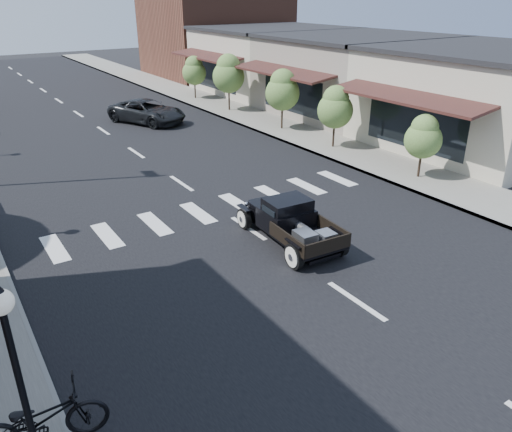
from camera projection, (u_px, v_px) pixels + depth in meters
ground at (285, 253)px, 14.67m from camera, size 120.00×120.00×0.00m
road at (115, 139)px, 26.11m from camera, size 14.00×80.00×0.02m
road_markings at (152, 164)px, 22.30m from camera, size 12.00×60.00×0.06m
sidewalk_right at (252, 117)px, 30.33m from camera, size 3.00×80.00×0.15m
storefront_near at (485, 100)px, 24.30m from camera, size 10.00×9.00×4.50m
storefront_mid at (356, 76)px, 31.17m from camera, size 10.00×9.00×4.50m
storefront_far at (273, 61)px, 38.04m from camera, size 10.00×9.00×4.50m
far_building_right at (215, 35)px, 45.40m from camera, size 11.00×10.00×7.00m
lamp_post_a at (22, 389)px, 7.04m from camera, size 0.36×0.36×3.50m
small_tree_a at (422, 147)px, 19.87m from camera, size 1.47×1.47×2.45m
small_tree_b at (335, 118)px, 23.79m from camera, size 1.69×1.69×2.82m
small_tree_c at (282, 100)px, 26.98m from camera, size 1.85×1.85×3.08m
small_tree_d at (229, 83)px, 31.30m from camera, size 2.00×2.00×3.33m
small_tree_e at (194, 78)px, 35.05m from camera, size 1.67×1.67×2.78m
hotrod_pickup at (290, 222)px, 15.04m from camera, size 2.14×4.15×1.40m
second_car at (147, 112)px, 29.07m from camera, size 4.00×5.25×1.32m
motorcycle at (41, 419)px, 8.07m from camera, size 2.21×1.16×1.11m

